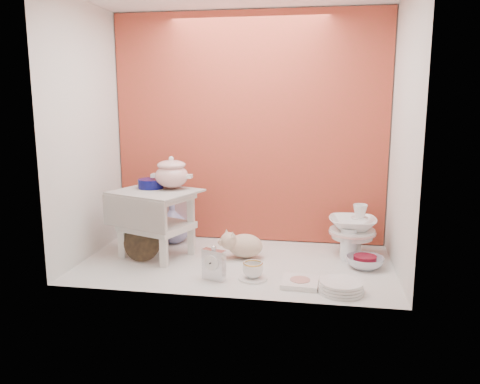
# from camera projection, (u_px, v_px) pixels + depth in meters

# --- Properties ---
(ground) EXTENTS (1.80, 1.80, 0.00)m
(ground) POSITION_uv_depth(u_px,v_px,m) (236.00, 263.00, 2.81)
(ground) COLOR silver
(ground) RESTS_ON ground
(niche_shell) EXTENTS (1.86, 1.03, 1.53)m
(niche_shell) POSITION_uv_depth(u_px,v_px,m) (241.00, 101.00, 2.81)
(niche_shell) COLOR #B2362C
(niche_shell) RESTS_ON ground
(step_stool) EXTENTS (0.57, 0.53, 0.41)m
(step_stool) POSITION_uv_depth(u_px,v_px,m) (157.00, 224.00, 2.90)
(step_stool) COLOR silver
(step_stool) RESTS_ON ground
(soup_tureen) EXTENTS (0.24, 0.24, 0.20)m
(soup_tureen) POSITION_uv_depth(u_px,v_px,m) (172.00, 173.00, 2.90)
(soup_tureen) COLOR white
(soup_tureen) RESTS_ON step_stool
(cobalt_bowl) EXTENTS (0.19, 0.19, 0.06)m
(cobalt_bowl) POSITION_uv_depth(u_px,v_px,m) (151.00, 184.00, 2.94)
(cobalt_bowl) COLOR #0B0C54
(cobalt_bowl) RESTS_ON step_stool
(floral_platter) EXTENTS (0.40, 0.16, 0.40)m
(floral_platter) POSITION_uv_depth(u_px,v_px,m) (163.00, 209.00, 3.30)
(floral_platter) COLOR beige
(floral_platter) RESTS_ON ground
(blue_white_vase) EXTENTS (0.29, 0.29, 0.25)m
(blue_white_vase) POSITION_uv_depth(u_px,v_px,m) (172.00, 223.00, 3.21)
(blue_white_vase) COLOR white
(blue_white_vase) RESTS_ON ground
(lacquer_tray) EXTENTS (0.26, 0.14, 0.24)m
(lacquer_tray) POSITION_uv_depth(u_px,v_px,m) (142.00, 241.00, 2.83)
(lacquer_tray) COLOR black
(lacquer_tray) RESTS_ON ground
(mantel_clock) EXTENTS (0.13, 0.09, 0.19)m
(mantel_clock) POSITION_uv_depth(u_px,v_px,m) (214.00, 263.00, 2.53)
(mantel_clock) COLOR silver
(mantel_clock) RESTS_ON ground
(plush_pig) EXTENTS (0.28, 0.20, 0.16)m
(plush_pig) POSITION_uv_depth(u_px,v_px,m) (245.00, 245.00, 2.88)
(plush_pig) COLOR #C7A88C
(plush_pig) RESTS_ON ground
(teacup_saucer) EXTENTS (0.18, 0.18, 0.01)m
(teacup_saucer) POSITION_uv_depth(u_px,v_px,m) (253.00, 278.00, 2.55)
(teacup_saucer) COLOR white
(teacup_saucer) RESTS_ON ground
(gold_rim_teacup) EXTENTS (0.12, 0.12, 0.09)m
(gold_rim_teacup) POSITION_uv_depth(u_px,v_px,m) (253.00, 270.00, 2.54)
(gold_rim_teacup) COLOR white
(gold_rim_teacup) RESTS_ON teacup_saucer
(lattice_dish) EXTENTS (0.20, 0.20, 0.03)m
(lattice_dish) POSITION_uv_depth(u_px,v_px,m) (300.00, 282.00, 2.47)
(lattice_dish) COLOR white
(lattice_dish) RESTS_ON ground
(dinner_plate_stack) EXTENTS (0.29, 0.29, 0.06)m
(dinner_plate_stack) POSITION_uv_depth(u_px,v_px,m) (341.00, 287.00, 2.37)
(dinner_plate_stack) COLOR white
(dinner_plate_stack) RESTS_ON ground
(crystal_bowl) EXTENTS (0.24, 0.24, 0.07)m
(crystal_bowl) POSITION_uv_depth(u_px,v_px,m) (365.00, 262.00, 2.72)
(crystal_bowl) COLOR silver
(crystal_bowl) RESTS_ON ground
(clear_glass_vase) EXTENTS (0.12, 0.12, 0.19)m
(clear_glass_vase) POSITION_uv_depth(u_px,v_px,m) (348.00, 244.00, 2.85)
(clear_glass_vase) COLOR silver
(clear_glass_vase) RESTS_ON ground
(porcelain_tower) EXTENTS (0.33, 0.33, 0.33)m
(porcelain_tower) POSITION_uv_depth(u_px,v_px,m) (352.00, 230.00, 2.90)
(porcelain_tower) COLOR white
(porcelain_tower) RESTS_ON ground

